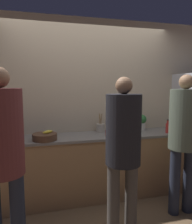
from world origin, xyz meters
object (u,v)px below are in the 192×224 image
Objects in this scene: cup_red at (108,133)px; bottle_red at (168,128)px; potted_plant at (142,122)px; person_center at (123,144)px; person_right at (184,132)px; fruit_bowl at (45,137)px; person_left at (2,150)px; utensil_crock at (100,128)px.

bottle_red is at bearing -2.19° from cup_red.
person_center is at bearing -124.55° from potted_plant.
person_right reaches higher than cup_red.
fruit_bowl is at bearing 161.46° from person_right.
person_left is 6.24× the size of utensil_crock.
fruit_bowl is 1.52m from potted_plant.
person_left is at bearing -135.65° from utensil_crock.
fruit_bowl is 3.66× the size of cup_red.
person_right is 0.84m from potted_plant.
person_center is 6.00× the size of utensil_crock.
person_center is at bearing -93.71° from utensil_crock.
person_left is 2.19m from potted_plant.
potted_plant is at bearing 10.23° from fruit_bowl.
potted_plant is (0.74, 1.07, 0.03)m from person_center.
utensil_crock is 1.39× the size of bottle_red.
person_center reaches higher than cup_red.
utensil_crock is 1.16× the size of potted_plant.
fruit_bowl is at bearing 66.79° from person_left.
utensil_crock is (0.07, 1.11, -0.04)m from person_center.
person_center is 1.10m from fruit_bowl.
potted_plant is at bearing 133.24° from bottle_red.
bottle_red is at bearing 21.62° from person_left.
utensil_crock is (1.20, 1.17, -0.08)m from person_left.
person_center is at bearing -142.22° from bottle_red.
fruit_bowl is (-0.76, 0.80, -0.06)m from person_center.
person_center is at bearing -164.40° from person_right.
bottle_red is (1.01, 0.78, -0.02)m from person_center.
bottle_red is at bearing -19.10° from utensil_crock.
person_left is at bearing -158.38° from bottle_red.
utensil_crock is at bearing 160.90° from bottle_red.
cup_red is at bearing 1.03° from fruit_bowl.
utensil_crock is at bearing 86.29° from person_center.
person_right is at bearing 15.60° from person_center.
person_center reaches higher than potted_plant.
person_center is 0.83m from cup_red.
cup_red is at bearing 144.47° from person_right.
cup_red is (0.85, 0.02, -0.00)m from fruit_bowl.
cup_red is 0.70m from potted_plant.
person_right is 20.17× the size of cup_red.
person_left is 1.68m from utensil_crock.
cup_red is at bearing 35.75° from person_left.
bottle_red is at bearing 77.69° from person_right.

